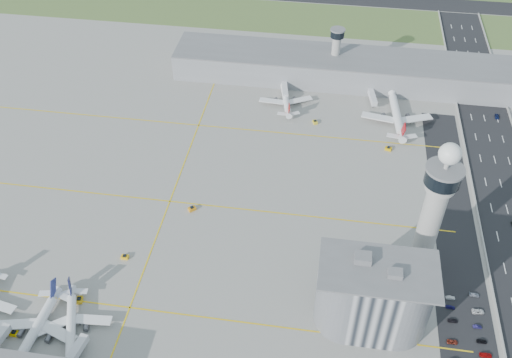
# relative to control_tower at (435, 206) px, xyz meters

# --- Properties ---
(ground) EXTENTS (1000.00, 1000.00, 0.00)m
(ground) POSITION_rel_control_tower_xyz_m (-72.00, -8.00, -35.04)
(ground) COLOR #9E9B93
(grass_strip_0) EXTENTS (480.00, 50.00, 0.08)m
(grass_strip_0) POSITION_rel_control_tower_xyz_m (-92.00, 217.00, -35.00)
(grass_strip_0) COLOR #4A6630
(grass_strip_0) RESTS_ON ground
(barrier_left) EXTENTS (0.60, 500.00, 1.20)m
(barrier_left) POSITION_rel_control_tower_xyz_m (29.00, -8.00, -34.44)
(barrier_left) COLOR #9E9E99
(barrier_left) RESTS_ON ground
(landside_road) EXTENTS (18.00, 260.00, 0.08)m
(landside_road) POSITION_rel_control_tower_xyz_m (18.00, -18.00, -35.00)
(landside_road) COLOR black
(landside_road) RESTS_ON ground
(parking_lot) EXTENTS (20.00, 44.00, 0.10)m
(parking_lot) POSITION_rel_control_tower_xyz_m (16.00, -30.00, -34.99)
(parking_lot) COLOR black
(parking_lot) RESTS_ON ground
(taxiway_line_h_0) EXTENTS (260.00, 0.60, 0.01)m
(taxiway_line_h_0) POSITION_rel_control_tower_xyz_m (-112.00, -38.00, -35.04)
(taxiway_line_h_0) COLOR yellow
(taxiway_line_h_0) RESTS_ON ground
(taxiway_line_h_1) EXTENTS (260.00, 0.60, 0.01)m
(taxiway_line_h_1) POSITION_rel_control_tower_xyz_m (-112.00, 22.00, -35.04)
(taxiway_line_h_1) COLOR yellow
(taxiway_line_h_1) RESTS_ON ground
(taxiway_line_h_2) EXTENTS (260.00, 0.60, 0.01)m
(taxiway_line_h_2) POSITION_rel_control_tower_xyz_m (-112.00, 82.00, -35.04)
(taxiway_line_h_2) COLOR yellow
(taxiway_line_h_2) RESTS_ON ground
(taxiway_line_v) EXTENTS (0.60, 260.00, 0.01)m
(taxiway_line_v) POSITION_rel_control_tower_xyz_m (-112.00, 22.00, -35.04)
(taxiway_line_v) COLOR yellow
(taxiway_line_v) RESTS_ON ground
(control_tower) EXTENTS (14.00, 14.00, 64.50)m
(control_tower) POSITION_rel_control_tower_xyz_m (0.00, 0.00, 0.00)
(control_tower) COLOR #ADAAA5
(control_tower) RESTS_ON ground
(secondary_tower) EXTENTS (8.60, 8.60, 31.90)m
(secondary_tower) POSITION_rel_control_tower_xyz_m (-42.00, 142.00, -16.24)
(secondary_tower) COLOR #ADAAA5
(secondary_tower) RESTS_ON ground
(admin_building) EXTENTS (42.00, 24.00, 33.50)m
(admin_building) POSITION_rel_control_tower_xyz_m (-20.01, -30.00, -19.74)
(admin_building) COLOR #B2B2B7
(admin_building) RESTS_ON ground
(terminal_pier) EXTENTS (210.00, 32.00, 15.80)m
(terminal_pier) POSITION_rel_control_tower_xyz_m (-32.00, 140.00, -27.14)
(terminal_pier) COLOR gray
(terminal_pier) RESTS_ON ground
(airplane_near_b) EXTENTS (34.77, 40.22, 10.77)m
(airplane_near_b) POSITION_rel_control_tower_xyz_m (-142.42, -55.25, -29.65)
(airplane_near_b) COLOR white
(airplane_near_b) RESTS_ON ground
(airplane_near_c) EXTENTS (41.07, 44.20, 10.02)m
(airplane_near_c) POSITION_rel_control_tower_xyz_m (-130.14, -50.96, -30.03)
(airplane_near_c) COLOR white
(airplane_near_c) RESTS_ON ground
(airplane_far_a) EXTENTS (37.68, 41.81, 10.11)m
(airplane_far_a) POSITION_rel_control_tower_xyz_m (-67.60, 110.77, -29.99)
(airplane_far_a) COLOR white
(airplane_far_a) RESTS_ON ground
(airplane_far_b) EXTENTS (43.18, 49.33, 12.80)m
(airplane_far_b) POSITION_rel_control_tower_xyz_m (-5.61, 102.61, -28.64)
(airplane_far_b) COLOR white
(airplane_far_b) RESTS_ON ground
(jet_bridge_far_0) EXTENTS (5.39, 14.31, 5.70)m
(jet_bridge_far_0) POSITION_rel_control_tower_xyz_m (-70.00, 124.00, -32.19)
(jet_bridge_far_0) COLOR silver
(jet_bridge_far_0) RESTS_ON ground
(jet_bridge_far_1) EXTENTS (5.39, 14.31, 5.70)m
(jet_bridge_far_1) POSITION_rel_control_tower_xyz_m (-20.00, 124.00, -32.19)
(jet_bridge_far_1) COLOR silver
(jet_bridge_far_1) RESTS_ON ground
(tug_0) EXTENTS (3.32, 2.32, 1.90)m
(tug_0) POSITION_rel_control_tower_xyz_m (-150.74, -56.02, -34.09)
(tug_0) COLOR #E4B102
(tug_0) RESTS_ON ground
(tug_1) EXTENTS (2.92, 3.72, 1.92)m
(tug_1) POSITION_rel_control_tower_xyz_m (-132.37, -38.03, -34.08)
(tug_1) COLOR gold
(tug_1) RESTS_ON ground
(tug_2) EXTENTS (3.06, 2.10, 1.78)m
(tug_2) POSITION_rel_control_tower_xyz_m (-121.78, -14.16, -34.15)
(tug_2) COLOR #F6B30F
(tug_2) RESTS_ON ground
(tug_3) EXTENTS (4.07, 3.98, 1.96)m
(tug_3) POSITION_rel_control_tower_xyz_m (-100.37, 18.01, -34.06)
(tug_3) COLOR orange
(tug_3) RESTS_ON ground
(tug_4) EXTENTS (3.26, 3.75, 1.83)m
(tug_4) POSITION_rel_control_tower_xyz_m (-49.41, 93.42, -34.13)
(tug_4) COLOR gold
(tug_4) RESTS_ON ground
(tug_5) EXTENTS (3.77, 3.07, 1.90)m
(tug_5) POSITION_rel_control_tower_xyz_m (-10.26, 75.96, -34.09)
(tug_5) COLOR #D5A005
(tug_5) RESTS_ON ground
(car_lot_2) EXTENTS (4.04, 1.94, 1.11)m
(car_lot_2) POSITION_rel_control_tower_xyz_m (10.71, -35.12, -34.49)
(car_lot_2) COLOR maroon
(car_lot_2) RESTS_ON ground
(car_lot_3) EXTENTS (3.85, 1.69, 1.10)m
(car_lot_3) POSITION_rel_control_tower_xyz_m (11.86, -25.66, -34.49)
(car_lot_3) COLOR black
(car_lot_3) RESTS_ON ground
(car_lot_4) EXTENTS (3.72, 1.63, 1.25)m
(car_lot_4) POSITION_rel_control_tower_xyz_m (11.52, -19.51, -34.42)
(car_lot_4) COLOR #161452
(car_lot_4) RESTS_ON ground
(car_lot_5) EXTENTS (3.69, 1.42, 1.20)m
(car_lot_5) POSITION_rel_control_tower_xyz_m (12.00, -15.01, -34.44)
(car_lot_5) COLOR silver
(car_lot_5) RESTS_ON ground
(car_lot_7) EXTENTS (4.57, 2.07, 1.30)m
(car_lot_7) POSITION_rel_control_tower_xyz_m (22.10, -38.95, -34.39)
(car_lot_7) COLOR #A9090A
(car_lot_7) RESTS_ON ground
(car_lot_8) EXTENTS (3.75, 1.58, 1.27)m
(car_lot_8) POSITION_rel_control_tower_xyz_m (21.49, -33.31, -34.41)
(car_lot_8) COLOR black
(car_lot_8) RESTS_ON ground
(car_lot_9) EXTENTS (3.35, 1.33, 1.09)m
(car_lot_9) POSITION_rel_control_tower_xyz_m (20.77, -27.05, -34.50)
(car_lot_9) COLOR #1D194F
(car_lot_9) RESTS_ON ground
(car_lot_10) EXTENTS (4.88, 2.52, 1.31)m
(car_lot_10) POSITION_rel_control_tower_xyz_m (21.89, -20.04, -34.38)
(car_lot_10) COLOR silver
(car_lot_10) RESTS_ON ground
(car_lot_11) EXTENTS (4.03, 1.79, 1.15)m
(car_lot_11) POSITION_rel_control_tower_xyz_m (21.58, -12.06, -34.47)
(car_lot_11) COLOR gray
(car_lot_11) RESTS_ON ground
(car_hw_2) EXTENTS (2.61, 4.82, 1.28)m
(car_hw_2) POSITION_rel_control_tower_xyz_m (49.88, 113.80, -34.40)
(car_hw_2) COLOR #121F52
(car_hw_2) RESTS_ON ground
(car_hw_4) EXTENTS (1.63, 3.34, 1.10)m
(car_hw_4) POSITION_rel_control_tower_xyz_m (36.00, 170.41, -34.49)
(car_hw_4) COLOR #A2A2A2
(car_hw_4) RESTS_ON ground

